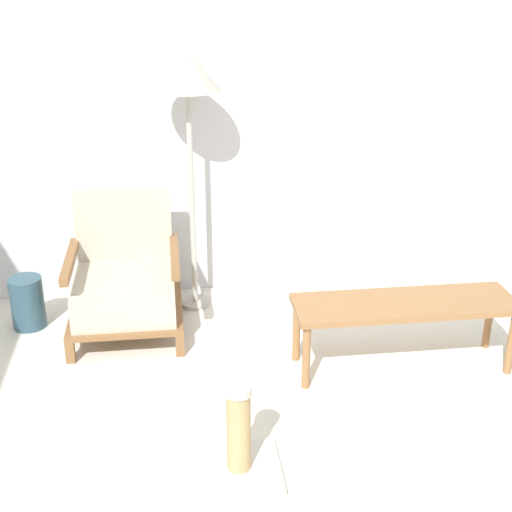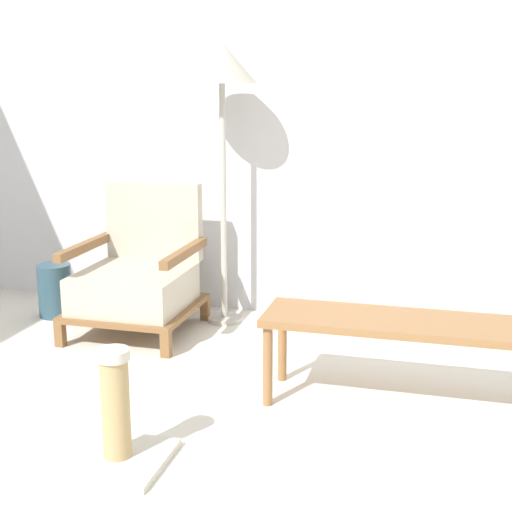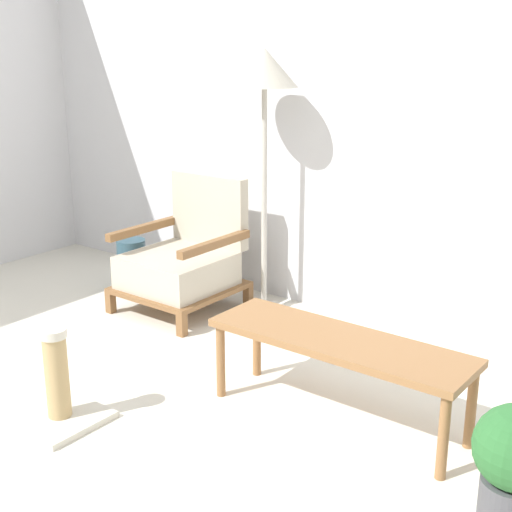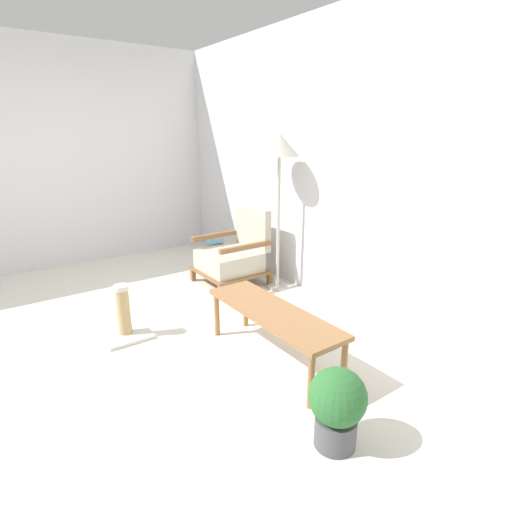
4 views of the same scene
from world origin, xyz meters
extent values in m
plane|color=silver|center=(0.00, 0.00, 0.00)|extent=(14.00, 14.00, 0.00)
cube|color=silver|center=(0.00, 2.20, 1.35)|extent=(8.00, 0.06, 2.70)
cube|color=brown|center=(-0.97, 1.27, 0.07)|extent=(0.05, 0.05, 0.13)
cube|color=brown|center=(-0.35, 1.27, 0.07)|extent=(0.05, 0.05, 0.13)
cube|color=brown|center=(-0.97, 1.90, 0.07)|extent=(0.05, 0.05, 0.13)
cube|color=brown|center=(-0.35, 1.90, 0.07)|extent=(0.05, 0.05, 0.13)
cube|color=brown|center=(-0.66, 1.59, 0.15)|extent=(0.67, 0.68, 0.03)
cube|color=#BCB29E|center=(-0.66, 1.57, 0.27)|extent=(0.59, 0.58, 0.21)
cube|color=#BCB29E|center=(-0.66, 1.89, 0.61)|extent=(0.59, 0.08, 0.47)
cube|color=brown|center=(-0.97, 1.59, 0.49)|extent=(0.05, 0.62, 0.05)
cube|color=brown|center=(-0.36, 1.59, 0.49)|extent=(0.05, 0.62, 0.05)
cylinder|color=#B7B2A8|center=(-0.23, 1.92, 0.01)|extent=(0.21, 0.21, 0.03)
cylinder|color=#B7B2A8|center=(-0.23, 1.92, 0.72)|extent=(0.04, 0.04, 1.38)
cone|color=#B2AD9E|center=(-0.23, 1.92, 1.52)|extent=(0.40, 0.40, 0.23)
cube|color=olive|center=(0.88, 0.99, 0.39)|extent=(1.22, 0.37, 0.04)
cylinder|color=olive|center=(0.31, 0.85, 0.19)|extent=(0.04, 0.04, 0.37)
cylinder|color=olive|center=(1.45, 0.85, 0.19)|extent=(0.04, 0.04, 0.37)
cylinder|color=olive|center=(0.31, 1.14, 0.19)|extent=(0.04, 0.04, 0.37)
cylinder|color=olive|center=(1.45, 1.14, 0.19)|extent=(0.04, 0.04, 0.37)
cylinder|color=#2D4C5B|center=(-1.27, 1.74, 0.16)|extent=(0.20, 0.20, 0.33)
cube|color=beige|center=(-0.12, 0.21, 0.01)|extent=(0.37, 0.37, 0.03)
cylinder|color=tan|center=(-0.12, 0.21, 0.22)|extent=(0.11, 0.11, 0.39)
cylinder|color=beige|center=(-0.12, 0.21, 0.44)|extent=(0.12, 0.12, 0.04)
camera|label=1|loc=(-0.37, -2.36, 2.14)|focal=50.00mm
camera|label=2|loc=(1.02, -2.03, 1.40)|focal=50.00mm
camera|label=3|loc=(2.36, -1.56, 1.68)|focal=50.00mm
camera|label=4|loc=(2.97, -0.65, 1.64)|focal=28.00mm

